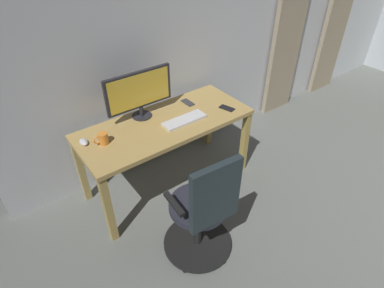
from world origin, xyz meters
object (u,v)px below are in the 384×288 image
(cell_phone_by_monitor, at_px, (188,103))
(computer_keyboard, at_px, (184,120))
(office_chair, at_px, (203,214))
(computer_monitor, at_px, (139,92))
(computer_mouse, at_px, (84,142))
(mug_tea, at_px, (103,139))
(cell_phone_face_up, at_px, (227,108))
(desk, at_px, (166,130))

(cell_phone_by_monitor, bearing_deg, computer_keyboard, 47.45)
(office_chair, relative_size, computer_monitor, 1.64)
(computer_monitor, bearing_deg, office_chair, 83.79)
(computer_monitor, bearing_deg, cell_phone_by_monitor, 173.07)
(computer_monitor, relative_size, computer_mouse, 6.28)
(computer_mouse, distance_m, mug_tea, 0.16)
(computer_keyboard, relative_size, cell_phone_face_up, 2.81)
(computer_keyboard, height_order, cell_phone_face_up, computer_keyboard)
(cell_phone_by_monitor, xyz_separation_m, mug_tea, (0.93, 0.12, 0.04))
(office_chair, bearing_deg, cell_phone_face_up, 44.61)
(computer_mouse, distance_m, cell_phone_face_up, 1.32)
(office_chair, bearing_deg, cell_phone_by_monitor, 64.09)
(desk, xyz_separation_m, computer_monitor, (0.12, -0.21, 0.34))
(computer_keyboard, xyz_separation_m, computer_mouse, (0.84, -0.21, 0.01))
(office_chair, distance_m, cell_phone_by_monitor, 1.19)
(computer_monitor, height_order, computer_keyboard, computer_monitor)
(cell_phone_by_monitor, height_order, mug_tea, mug_tea)
(mug_tea, bearing_deg, cell_phone_face_up, 171.02)
(computer_mouse, relative_size, cell_phone_face_up, 0.69)
(office_chair, height_order, mug_tea, office_chair)
(computer_keyboard, distance_m, mug_tea, 0.73)
(cell_phone_by_monitor, xyz_separation_m, cell_phone_face_up, (-0.23, 0.31, 0.00))
(desk, relative_size, computer_keyboard, 3.89)
(office_chair, height_order, computer_keyboard, office_chair)
(cell_phone_face_up, height_order, mug_tea, mug_tea)
(mug_tea, bearing_deg, computer_mouse, -35.52)
(computer_monitor, xyz_separation_m, cell_phone_by_monitor, (-0.48, 0.06, -0.24))
(computer_mouse, height_order, mug_tea, mug_tea)
(cell_phone_by_monitor, bearing_deg, computer_mouse, 0.45)
(desk, distance_m, cell_phone_face_up, 0.62)
(desk, xyz_separation_m, cell_phone_face_up, (-0.59, 0.15, 0.10))
(cell_phone_by_monitor, distance_m, mug_tea, 0.94)
(desk, height_order, cell_phone_by_monitor, cell_phone_by_monitor)
(mug_tea, bearing_deg, computer_monitor, -158.17)
(computer_keyboard, bearing_deg, office_chair, 63.43)
(cell_phone_by_monitor, distance_m, cell_phone_face_up, 0.39)
(office_chair, xyz_separation_m, computer_monitor, (-0.11, -1.06, 0.52))
(office_chair, bearing_deg, desk, 79.35)
(desk, height_order, mug_tea, mug_tea)
(computer_monitor, height_order, computer_mouse, computer_monitor)
(office_chair, distance_m, computer_monitor, 1.18)
(desk, bearing_deg, mug_tea, -2.95)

